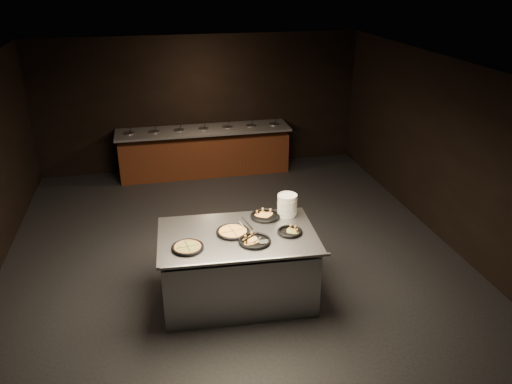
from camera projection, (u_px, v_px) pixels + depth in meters
room at (231, 170)px, 7.28m from camera, size 7.02×8.02×2.92m
salad_bar at (205, 154)px, 10.87m from camera, size 3.70×0.83×1.18m
serving_counter at (238, 268)px, 6.70m from camera, size 2.12×1.42×0.99m
plate_stack at (287, 205)px, 6.93m from camera, size 0.27×0.27×0.31m
pan_veggie_whole at (188, 247)px, 6.15m from camera, size 0.40×0.40×0.04m
pan_cheese_whole at (233, 232)px, 6.51m from camera, size 0.44×0.44×0.04m
pan_cheese_slices_a at (265, 216)px, 6.93m from camera, size 0.42×0.42×0.04m
pan_cheese_slices_b at (255, 241)px, 6.29m from camera, size 0.42×0.42×0.04m
pan_veggie_slices at (290, 231)px, 6.52m from camera, size 0.33×0.33×0.04m
server_left at (245, 224)px, 6.58m from camera, size 0.26×0.27×0.17m
server_right at (254, 238)px, 6.22m from camera, size 0.34×0.10×0.16m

